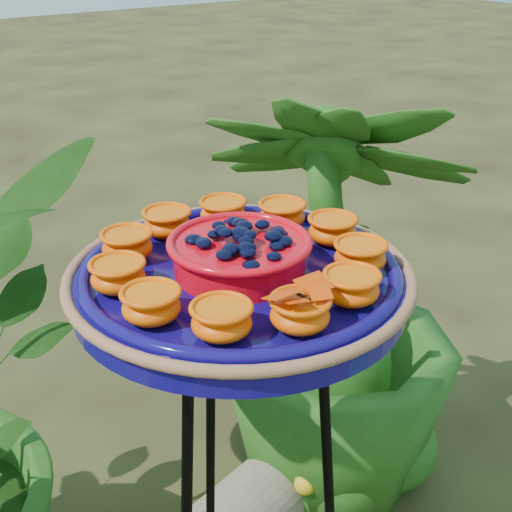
# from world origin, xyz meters

# --- Properties ---
(tripod_stand) EXTENTS (0.38, 0.38, 0.90)m
(tripod_stand) POSITION_xyz_m (0.05, 0.04, 0.55)
(tripod_stand) COLOR black
(tripod_stand) RESTS_ON ground
(feeder_dish) EXTENTS (0.52, 0.52, 0.11)m
(feeder_dish) POSITION_xyz_m (0.05, 0.04, 0.94)
(feeder_dish) COLOR #0F085D
(feeder_dish) RESTS_ON tripod_stand
(shrub_back_right) EXTENTS (0.85, 0.85, 1.08)m
(shrub_back_right) POSITION_xyz_m (0.58, 0.42, 0.54)
(shrub_back_right) COLOR #224B14
(shrub_back_right) RESTS_ON ground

